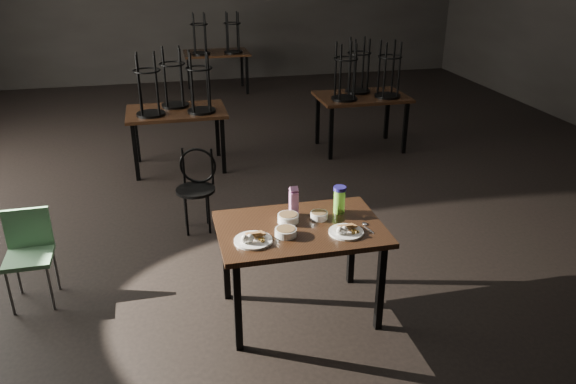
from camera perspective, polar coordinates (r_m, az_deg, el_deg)
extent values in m
plane|color=black|center=(6.44, -0.08, -0.11)|extent=(12.00, 12.00, 0.00)
cube|color=black|center=(4.09, 1.26, -3.77)|extent=(1.20, 0.80, 0.04)
cube|color=black|center=(3.93, -5.13, -11.53)|extent=(0.05, 0.05, 0.71)
cube|color=black|center=(4.16, 9.37, -9.55)|extent=(0.05, 0.05, 0.71)
cube|color=black|center=(4.47, -6.33, -6.83)|extent=(0.05, 0.05, 0.71)
cube|color=black|center=(4.67, 6.48, -5.36)|extent=(0.05, 0.05, 0.71)
cylinder|color=white|center=(3.88, -3.56, -4.93)|extent=(0.27, 0.27, 0.02)
cube|color=#9A6236|center=(3.89, -3.61, -3.91)|extent=(0.10, 0.09, 0.04)
cube|color=#9A6236|center=(3.90, -3.14, -3.86)|extent=(0.11, 0.11, 0.03)
ellipsoid|color=white|center=(3.82, -4.42, -4.77)|extent=(0.05, 0.05, 0.06)
ellipsoid|color=white|center=(3.83, -3.87, -4.71)|extent=(0.05, 0.05, 0.06)
cylinder|color=white|center=(4.01, 5.92, -4.07)|extent=(0.25, 0.25, 0.01)
cube|color=#9A6236|center=(4.02, 5.84, -3.14)|extent=(0.09, 0.09, 0.04)
cube|color=#9A6236|center=(4.03, 6.24, -3.09)|extent=(0.10, 0.10, 0.03)
ellipsoid|color=white|center=(3.94, 5.28, -3.92)|extent=(0.05, 0.05, 0.06)
ellipsoid|color=white|center=(3.95, 5.76, -3.86)|extent=(0.05, 0.05, 0.06)
cylinder|color=white|center=(4.13, 0.01, -2.68)|extent=(0.16, 0.16, 0.06)
cylinder|color=brown|center=(4.12, 0.01, -2.42)|extent=(0.13, 0.13, 0.01)
cylinder|color=white|center=(4.18, 3.17, -2.40)|extent=(0.13, 0.13, 0.05)
cylinder|color=brown|center=(4.18, 3.17, -2.18)|extent=(0.11, 0.11, 0.01)
cylinder|color=white|center=(3.94, -0.23, -4.11)|extent=(0.15, 0.15, 0.05)
cylinder|color=brown|center=(3.93, -0.23, -3.87)|extent=(0.13, 0.13, 0.01)
cube|color=#991B83|center=(4.20, 0.59, -1.22)|extent=(0.06, 0.06, 0.19)
cube|color=#991B83|center=(4.15, 0.59, 0.20)|extent=(0.06, 0.06, 0.06)
cylinder|color=#89EE46|center=(4.26, 5.24, -0.96)|extent=(0.11, 0.11, 0.18)
cylinder|color=navy|center=(4.22, 5.29, 0.35)|extent=(0.12, 0.12, 0.03)
ellipsoid|color=silver|center=(4.14, 7.81, -3.21)|extent=(0.05, 0.06, 0.01)
cube|color=silver|center=(4.07, 8.25, -3.82)|extent=(0.03, 0.12, 0.00)
cylinder|color=black|center=(5.53, -9.38, 0.21)|extent=(0.38, 0.38, 0.03)
torus|color=black|center=(5.61, -9.16, 2.66)|extent=(0.36, 0.13, 0.37)
cylinder|color=black|center=(5.72, -8.25, -1.23)|extent=(0.02, 0.02, 0.43)
cylinder|color=black|center=(5.72, -10.40, -1.43)|extent=(0.02, 0.02, 0.43)
cylinder|color=black|center=(5.52, -10.26, -2.38)|extent=(0.02, 0.02, 0.43)
cylinder|color=black|center=(5.53, -8.04, -2.17)|extent=(0.02, 0.02, 0.43)
cube|color=#6AA574|center=(4.81, -24.83, -6.09)|extent=(0.35, 0.35, 0.04)
cube|color=#6AA574|center=(4.86, -24.92, -3.31)|extent=(0.35, 0.03, 0.33)
cylinder|color=slate|center=(4.82, -26.43, -9.14)|extent=(0.02, 0.02, 0.40)
cylinder|color=slate|center=(4.75, -22.98, -8.94)|extent=(0.02, 0.02, 0.40)
cylinder|color=slate|center=(5.06, -25.78, -7.36)|extent=(0.02, 0.02, 0.40)
cylinder|color=slate|center=(5.00, -22.50, -7.15)|extent=(0.02, 0.02, 0.40)
cube|color=black|center=(7.09, -11.29, 8.00)|extent=(1.20, 0.80, 0.04)
cube|color=black|center=(6.90, -15.23, 3.90)|extent=(0.05, 0.05, 0.71)
cube|color=black|center=(6.93, -6.62, 4.68)|extent=(0.05, 0.05, 0.71)
cube|color=black|center=(7.51, -15.15, 5.53)|extent=(0.05, 0.05, 0.71)
cube|color=black|center=(7.53, -7.21, 6.24)|extent=(0.05, 0.05, 0.71)
cylinder|color=black|center=(6.93, -13.75, 7.72)|extent=(0.34, 0.34, 0.03)
torus|color=black|center=(6.82, -14.16, 11.75)|extent=(0.32, 0.32, 0.02)
cylinder|color=black|center=(6.94, -13.22, 10.91)|extent=(0.03, 0.03, 0.70)
cylinder|color=black|center=(6.94, -14.88, 10.75)|extent=(0.03, 0.03, 0.70)
cylinder|color=black|center=(6.75, -14.90, 10.38)|extent=(0.03, 0.03, 0.70)
cylinder|color=black|center=(6.75, -13.20, 10.54)|extent=(0.03, 0.03, 0.70)
cylinder|color=black|center=(6.95, -8.77, 8.16)|extent=(0.34, 0.34, 0.03)
torus|color=black|center=(6.83, -9.03, 12.20)|extent=(0.32, 0.32, 0.02)
cylinder|color=black|center=(6.96, -8.20, 11.33)|extent=(0.03, 0.03, 0.70)
cylinder|color=black|center=(6.95, -9.86, 11.20)|extent=(0.03, 0.03, 0.70)
cylinder|color=black|center=(6.76, -9.74, 10.84)|extent=(0.03, 0.03, 0.70)
cylinder|color=black|center=(6.77, -8.04, 10.98)|extent=(0.03, 0.03, 0.70)
cylinder|color=black|center=(7.25, -11.38, 8.64)|extent=(0.34, 0.34, 0.03)
torus|color=black|center=(7.14, -11.71, 12.51)|extent=(0.32, 0.32, 0.02)
cylinder|color=black|center=(7.27, -10.86, 11.69)|extent=(0.03, 0.03, 0.70)
cylinder|color=black|center=(7.26, -12.45, 11.55)|extent=(0.03, 0.03, 0.70)
cylinder|color=black|center=(7.07, -12.40, 11.22)|extent=(0.03, 0.03, 0.70)
cylinder|color=black|center=(7.07, -10.77, 11.36)|extent=(0.03, 0.03, 0.70)
cube|color=black|center=(7.72, 7.51, 9.56)|extent=(1.20, 0.80, 0.04)
cube|color=black|center=(7.37, 4.38, 5.96)|extent=(0.05, 0.05, 0.71)
cube|color=black|center=(7.73, 11.82, 6.39)|extent=(0.05, 0.05, 0.71)
cube|color=black|center=(7.95, 3.02, 7.36)|extent=(0.05, 0.05, 0.71)
cube|color=black|center=(8.29, 10.02, 7.73)|extent=(0.05, 0.05, 0.71)
cylinder|color=black|center=(7.47, 5.73, 9.45)|extent=(0.34, 0.34, 0.03)
torus|color=black|center=(7.36, 5.89, 13.21)|extent=(0.32, 0.32, 0.02)
cylinder|color=black|center=(7.51, 6.34, 12.36)|extent=(0.03, 0.03, 0.70)
cylinder|color=black|center=(7.45, 4.87, 12.32)|extent=(0.03, 0.03, 0.70)
cylinder|color=black|center=(7.27, 5.34, 12.00)|extent=(0.03, 0.03, 0.70)
cylinder|color=black|center=(7.33, 6.85, 12.04)|extent=(0.03, 0.03, 0.70)
cylinder|color=black|center=(7.68, 10.04, 9.60)|extent=(0.34, 0.34, 0.03)
torus|color=black|center=(7.57, 10.32, 13.26)|extent=(0.32, 0.32, 0.02)
cylinder|color=black|center=(7.73, 10.65, 12.43)|extent=(0.03, 0.03, 0.70)
cylinder|color=black|center=(7.65, 9.26, 12.41)|extent=(0.03, 0.03, 0.70)
cylinder|color=black|center=(7.47, 9.82, 12.10)|extent=(0.03, 0.03, 0.70)
cylinder|color=black|center=(7.55, 11.24, 12.11)|extent=(0.03, 0.03, 0.70)
cylinder|color=black|center=(7.87, 7.07, 10.14)|extent=(0.34, 0.34, 0.03)
torus|color=black|center=(7.77, 7.27, 13.72)|extent=(0.32, 0.32, 0.02)
cylinder|color=black|center=(7.92, 7.66, 12.90)|extent=(0.03, 0.03, 0.70)
cylinder|color=black|center=(7.85, 6.27, 12.87)|extent=(0.03, 0.03, 0.70)
cylinder|color=black|center=(7.67, 6.75, 12.58)|extent=(0.03, 0.03, 0.70)
cylinder|color=black|center=(7.74, 8.17, 12.61)|extent=(0.03, 0.03, 0.70)
cube|color=black|center=(10.91, -7.29, 13.82)|extent=(1.20, 0.80, 0.04)
cube|color=black|center=(10.63, -9.83, 11.33)|extent=(0.05, 0.05, 0.71)
cube|color=black|center=(10.73, -4.18, 11.74)|extent=(0.05, 0.05, 0.71)
cube|color=black|center=(11.25, -10.06, 12.02)|extent=(0.05, 0.05, 0.71)
cube|color=black|center=(11.35, -4.71, 12.41)|extent=(0.05, 0.05, 0.71)
cylinder|color=black|center=(10.73, -8.85, 13.76)|extent=(0.34, 0.34, 0.03)
torus|color=black|center=(10.65, -9.03, 16.40)|extent=(0.32, 0.32, 0.02)
cylinder|color=black|center=(10.77, -8.48, 15.79)|extent=(0.03, 0.03, 0.70)
cylinder|color=black|center=(10.76, -9.57, 15.71)|extent=(0.03, 0.03, 0.70)
cylinder|color=black|center=(10.56, -9.49, 15.57)|extent=(0.03, 0.03, 0.70)
cylinder|color=black|center=(10.58, -8.38, 15.65)|extent=(0.03, 0.03, 0.70)
cylinder|color=black|center=(10.79, -5.58, 13.98)|extent=(0.34, 0.34, 0.03)
torus|color=black|center=(10.71, -5.69, 16.61)|extent=(0.32, 0.32, 0.02)
cylinder|color=black|center=(10.84, -5.20, 16.00)|extent=(0.03, 0.03, 0.70)
cylinder|color=black|center=(10.81, -6.28, 15.93)|extent=(0.03, 0.03, 0.70)
cylinder|color=black|center=(10.62, -6.14, 15.79)|extent=(0.03, 0.03, 0.70)
cylinder|color=black|center=(10.65, -5.04, 15.86)|extent=(0.03, 0.03, 0.70)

